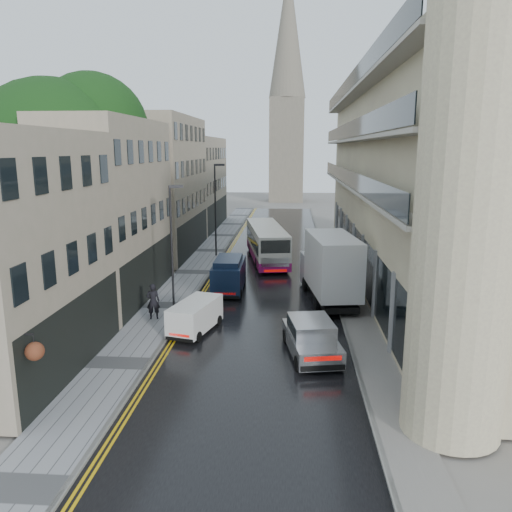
% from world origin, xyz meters
% --- Properties ---
extents(road, '(9.00, 85.00, 0.02)m').
position_xyz_m(road, '(0.00, 27.50, 0.01)').
color(road, black).
rests_on(road, ground).
extents(left_sidewalk, '(2.70, 85.00, 0.12)m').
position_xyz_m(left_sidewalk, '(-5.85, 27.50, 0.06)').
color(left_sidewalk, gray).
rests_on(left_sidewalk, ground).
extents(right_sidewalk, '(1.80, 85.00, 0.12)m').
position_xyz_m(right_sidewalk, '(5.40, 27.50, 0.06)').
color(right_sidewalk, slate).
rests_on(right_sidewalk, ground).
extents(old_shop_row, '(4.50, 56.00, 12.00)m').
position_xyz_m(old_shop_row, '(-9.45, 30.00, 6.00)').
color(old_shop_row, gray).
rests_on(old_shop_row, ground).
extents(modern_block, '(8.00, 40.00, 14.00)m').
position_xyz_m(modern_block, '(10.30, 26.00, 7.00)').
color(modern_block, beige).
rests_on(modern_block, ground).
extents(church_spire, '(6.40, 6.40, 40.00)m').
position_xyz_m(church_spire, '(0.50, 82.00, 20.00)').
color(church_spire, '#73695B').
rests_on(church_spire, ground).
extents(tree_near, '(10.56, 10.56, 13.89)m').
position_xyz_m(tree_near, '(-12.50, 20.00, 6.95)').
color(tree_near, black).
rests_on(tree_near, ground).
extents(tree_far, '(9.24, 9.24, 12.46)m').
position_xyz_m(tree_far, '(-12.20, 33.00, 6.23)').
color(tree_far, black).
rests_on(tree_far, ground).
extents(cream_bus, '(4.29, 11.06, 2.94)m').
position_xyz_m(cream_bus, '(-1.05, 29.15, 1.49)').
color(cream_bus, silver).
rests_on(cream_bus, road).
extents(white_lorry, '(3.54, 8.39, 4.27)m').
position_xyz_m(white_lorry, '(3.16, 19.09, 2.15)').
color(white_lorry, silver).
rests_on(white_lorry, road).
extents(silver_hatchback, '(2.77, 4.84, 1.71)m').
position_xyz_m(silver_hatchback, '(2.00, 10.89, 0.87)').
color(silver_hatchback, '#9F9EA3').
rests_on(silver_hatchback, road).
extents(white_van, '(2.46, 3.96, 1.66)m').
position_xyz_m(white_van, '(-4.30, 14.14, 0.85)').
color(white_van, silver).
rests_on(white_van, road).
extents(navy_van, '(1.96, 4.75, 2.41)m').
position_xyz_m(navy_van, '(-3.32, 21.19, 1.23)').
color(navy_van, black).
rests_on(navy_van, road).
extents(pedestrian, '(0.82, 0.62, 2.01)m').
position_xyz_m(pedestrian, '(-5.91, 16.72, 1.12)').
color(pedestrian, black).
rests_on(pedestrian, left_sidewalk).
extents(lamp_post_near, '(0.81, 0.49, 7.18)m').
position_xyz_m(lamp_post_near, '(-5.27, 18.75, 3.71)').
color(lamp_post_near, black).
rests_on(lamp_post_near, left_sidewalk).
extents(lamp_post_far, '(0.91, 0.39, 7.93)m').
position_xyz_m(lamp_post_far, '(-4.99, 33.59, 4.08)').
color(lamp_post_far, black).
rests_on(lamp_post_far, left_sidewalk).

